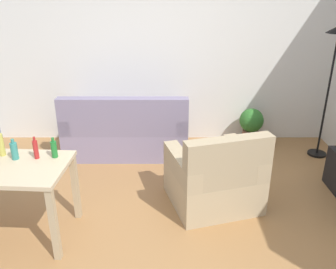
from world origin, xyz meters
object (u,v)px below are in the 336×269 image
Objects in this scene: bottle_green at (53,149)px; potted_plant at (250,124)px; bottle_red at (34,149)px; torchiere_lamp at (333,57)px; bottle_tall at (13,151)px; armchair at (214,179)px; desk at (1,176)px; couch at (126,133)px.

potted_plant is at bearing 40.18° from bottle_green.
potted_plant is 3.24m from bottle_red.
bottle_tall is at bearing -155.50° from torchiere_lamp.
bottle_red is at bearing -154.47° from torchiere_lamp.
potted_plant is 1.79m from armchair.
potted_plant is at bearing -130.77° from armchair.
torchiere_lamp is 4.16m from desk.
bottle_green is at bearing -139.82° from potted_plant.
bottle_red is (-2.50, -2.00, 0.52)m from potted_plant.
torchiere_lamp is 8.26× the size of bottle_red.
desk is at bearing -125.18° from bottle_tall.
couch and armchair have the same top height.
couch is 1.88m from potted_plant.
torchiere_lamp is 3.81m from bottle_red.
couch is 1.57× the size of armchair.
couch is 1.39× the size of desk.
bottle_green is (-2.34, -1.97, 0.51)m from potted_plant.
bottle_red is (-1.75, -0.37, 0.53)m from armchair.
armchair is 5.01× the size of bottle_red.
potted_plant is 0.52× the size of armchair.
potted_plant is at bearing -170.44° from couch.
couch is at bearing 63.64° from bottle_tall.
couch reaches higher than desk.
bottle_red reaches higher than potted_plant.
torchiere_lamp reaches higher than couch.
armchair is 1.71m from bottle_green.
torchiere_lamp is 3.66m from bottle_green.
torchiere_lamp is at bearing 25.53° from bottle_red.
potted_plant is (1.86, 0.31, 0.02)m from couch.
armchair is (-0.75, -1.63, -0.01)m from potted_plant.
bottle_tall is 0.36m from bottle_green.
bottle_tall is (-1.95, -0.38, 0.53)m from armchair.
desk is 0.38m from bottle_red.
bottle_tall is at bearing 58.25° from desk.
torchiere_lamp is at bearing 26.31° from bottle_green.
couch is 3.03× the size of potted_plant.
bottle_tall reaches higher than armchair.
bottle_red is (0.20, 0.02, 0.01)m from bottle_tall.
desk is (-3.69, -1.77, -0.76)m from torchiere_lamp.
armchair is at bearing 12.19° from bottle_green.
armchair reaches higher than potted_plant.
couch is 1.81m from bottle_green.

